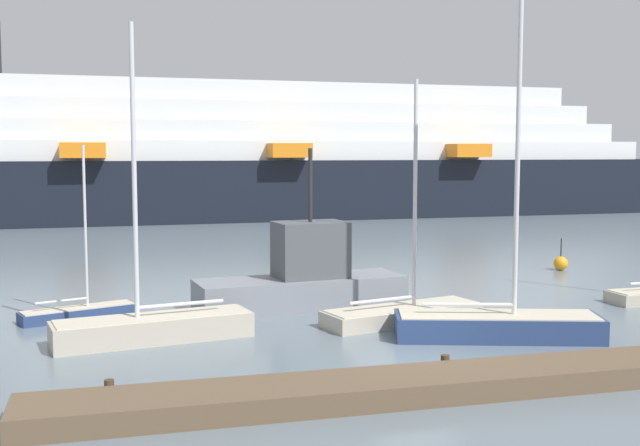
# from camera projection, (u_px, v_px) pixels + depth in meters

# --- Properties ---
(ground_plane) EXTENTS (600.00, 600.00, 0.00)m
(ground_plane) POSITION_uv_depth(u_px,v_px,m) (415.00, 360.00, 23.54)
(ground_plane) COLOR slate
(dock_pier) EXTENTS (22.40, 2.28, 0.71)m
(dock_pier) POSITION_uv_depth(u_px,v_px,m) (463.00, 381.00, 20.37)
(dock_pier) COLOR brown
(dock_pier) RESTS_ON ground_plane
(sailboat_0) EXTENTS (6.75, 2.79, 10.43)m
(sailboat_0) POSITION_uv_depth(u_px,v_px,m) (153.00, 325.00, 25.83)
(sailboat_0) COLOR #BCB29E
(sailboat_0) RESTS_ON ground_plane
(sailboat_1) EXTENTS (4.39, 2.44, 6.56)m
(sailboat_1) POSITION_uv_depth(u_px,v_px,m) (79.00, 310.00, 29.31)
(sailboat_1) COLOR navy
(sailboat_1) RESTS_ON ground_plane
(sailboat_2) EXTENTS (6.43, 3.15, 8.93)m
(sailboat_2) POSITION_uv_depth(u_px,v_px,m) (403.00, 311.00, 28.68)
(sailboat_2) COLOR #BCB29E
(sailboat_2) RESTS_ON ground_plane
(sailboat_3) EXTENTS (7.12, 3.92, 11.72)m
(sailboat_3) POSITION_uv_depth(u_px,v_px,m) (498.00, 322.00, 26.18)
(sailboat_3) COLOR navy
(sailboat_3) RESTS_ON ground_plane
(fishing_boat_1) EXTENTS (8.61, 3.41, 6.44)m
(fishing_boat_1) POSITION_uv_depth(u_px,v_px,m) (304.00, 279.00, 31.20)
(fishing_boat_1) COLOR gray
(fishing_boat_1) RESTS_ON ground_plane
(channel_buoy_0) EXTENTS (0.75, 0.75, 1.70)m
(channel_buoy_0) POSITION_uv_depth(u_px,v_px,m) (561.00, 263.00, 41.35)
(channel_buoy_0) COLOR orange
(channel_buoy_0) RESTS_ON ground_plane
(cruise_ship) EXTENTS (100.61, 17.29, 17.76)m
(cruise_ship) POSITION_uv_depth(u_px,v_px,m) (179.00, 158.00, 73.55)
(cruise_ship) COLOR black
(cruise_ship) RESTS_ON ground_plane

